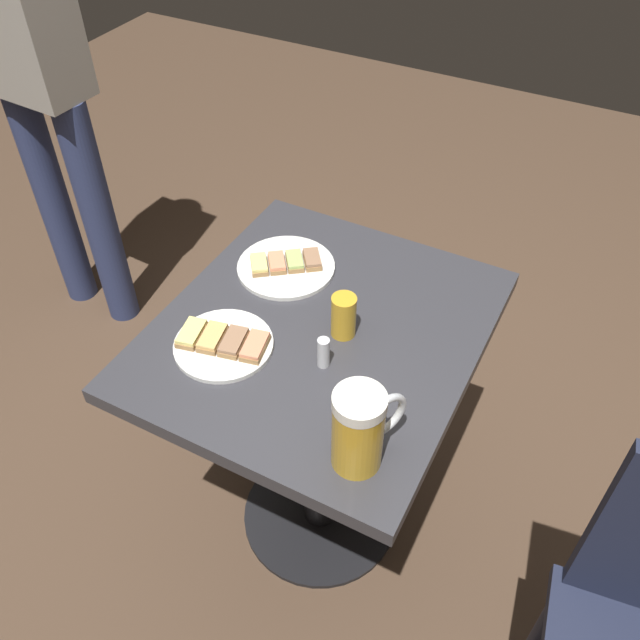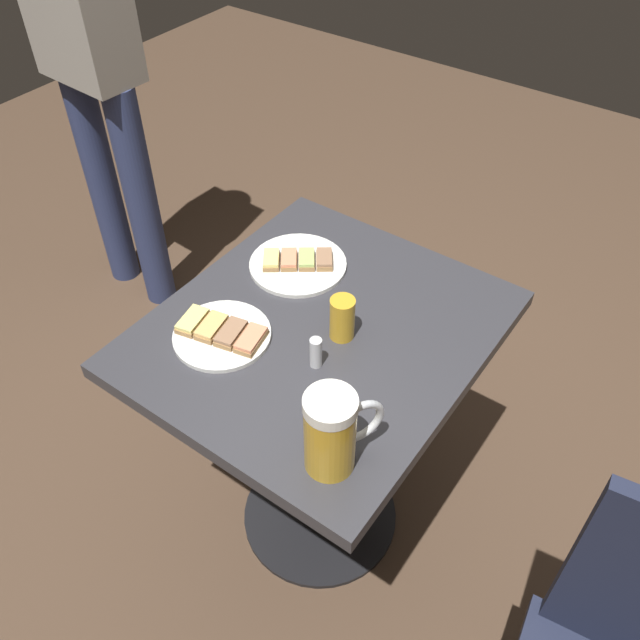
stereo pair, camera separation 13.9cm
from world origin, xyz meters
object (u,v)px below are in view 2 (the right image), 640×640
object	(u,v)px
plate_near	(222,333)
plate_far	(298,263)
beer_mug	(333,432)
salt_shaker	(316,353)
patron_standing	(87,48)
beer_glass_small	(342,318)

from	to	relation	value
plate_near	plate_far	size ratio (longest dim) A/B	0.90
beer_mug	salt_shaker	distance (m)	0.23
plate_near	salt_shaker	world-z (taller)	salt_shaker
salt_shaker	patron_standing	world-z (taller)	patron_standing
beer_mug	patron_standing	xyz separation A→B (m)	(-1.39, 0.68, 0.09)
beer_mug	patron_standing	bearing A→B (deg)	153.88
plate_near	salt_shaker	xyz separation A→B (m)	(0.20, 0.05, 0.02)
plate_far	plate_near	bearing A→B (deg)	-87.66
plate_far	beer_glass_small	distance (m)	0.25
beer_glass_small	salt_shaker	xyz separation A→B (m)	(0.00, -0.10, -0.01)
plate_near	salt_shaker	size ratio (longest dim) A/B	2.94
plate_near	patron_standing	distance (m)	1.19
beer_mug	patron_standing	size ratio (longest dim) A/B	0.10
plate_far	patron_standing	world-z (taller)	patron_standing
plate_far	beer_glass_small	size ratio (longest dim) A/B	2.32
beer_mug	patron_standing	distance (m)	1.55
salt_shaker	plate_far	bearing A→B (deg)	133.66
beer_mug	patron_standing	world-z (taller)	patron_standing
plate_near	beer_glass_small	size ratio (longest dim) A/B	2.10
salt_shaker	patron_standing	bearing A→B (deg)	157.38
patron_standing	salt_shaker	bearing A→B (deg)	-19.51
beer_mug	salt_shaker	bearing A→B (deg)	132.99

